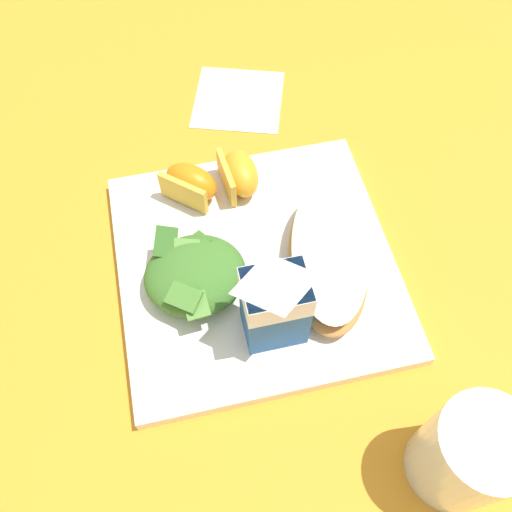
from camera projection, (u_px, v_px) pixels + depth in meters
name	position (u px, v px, depth m)	size (l,w,h in m)	color
ground	(256.00, 269.00, 0.58)	(3.00, 3.00, 0.00)	orange
white_plate	(256.00, 265.00, 0.57)	(0.28, 0.28, 0.02)	white
cheesy_pizza_bread	(328.00, 256.00, 0.55)	(0.12, 0.18, 0.04)	#B77F42
green_salad_pile	(195.00, 275.00, 0.54)	(0.10, 0.10, 0.04)	#3D7028
milk_carton	(274.00, 301.00, 0.48)	(0.06, 0.05, 0.11)	#23569E
orange_wedge_front	(239.00, 174.00, 0.60)	(0.04, 0.06, 0.04)	orange
orange_wedge_middle	(190.00, 183.00, 0.59)	(0.07, 0.07, 0.04)	orange
paper_napkin	(238.00, 99.00, 0.71)	(0.11, 0.11, 0.00)	white
drinking_clear_cup	(467.00, 454.00, 0.43)	(0.08, 0.08, 0.11)	silver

